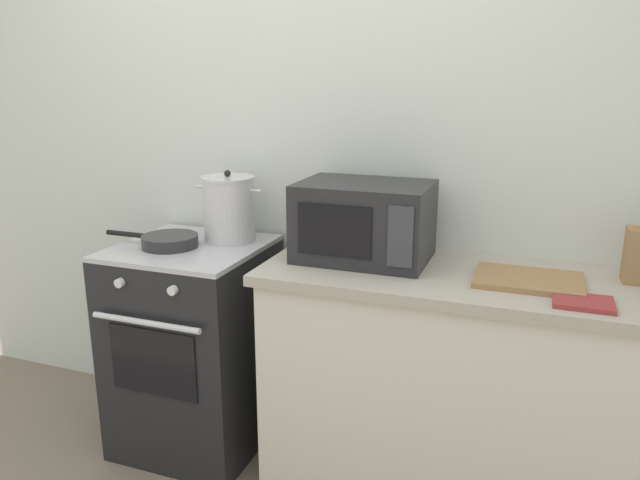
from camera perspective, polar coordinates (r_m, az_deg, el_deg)
The scene contains 9 objects.
back_wall at distance 2.61m, azimuth 4.10°, elevation 7.20°, with size 4.40×0.10×2.50m, color silver.
lower_cabinet_right at distance 2.43m, azimuth 15.36°, elevation -14.17°, with size 1.64×0.56×0.88m, color beige.
countertop_right at distance 2.25m, azimuth 16.18°, elevation -3.88°, with size 1.70×0.60×0.04m, color #ADA393.
stove at distance 2.77m, azimuth -11.70°, elevation -9.71°, with size 0.60×0.64×0.92m.
stock_pot at distance 2.63m, azimuth -8.58°, elevation 2.93°, with size 0.31×0.23×0.31m.
frying_pan at distance 2.61m, azimuth -14.09°, elevation -0.07°, with size 0.43×0.23×0.05m.
microwave at distance 2.34m, azimuth 4.19°, elevation 1.78°, with size 0.50×0.37×0.30m.
cutting_board at distance 2.22m, azimuth 19.04°, elevation -3.57°, with size 0.36×0.26×0.02m, color #997047.
oven_mitt at distance 2.07m, azimuth 23.56°, elevation -5.40°, with size 0.18×0.14×0.02m, color #993333.
Camera 1 is at (1.03, -1.51, 1.61)m, focal length 33.97 mm.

